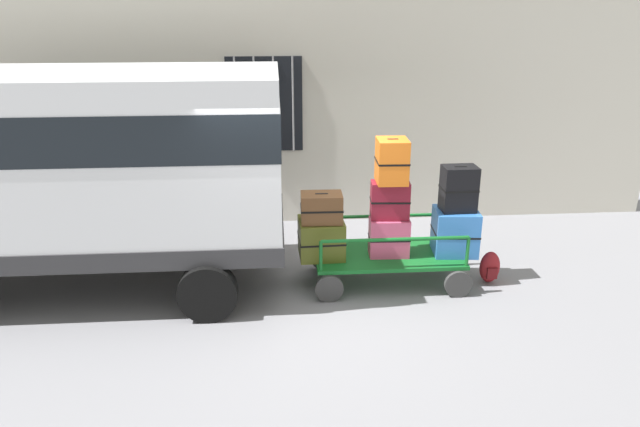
# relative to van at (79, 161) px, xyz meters

# --- Properties ---
(ground_plane) EXTENTS (40.00, 40.00, 0.00)m
(ground_plane) POSITION_rel_van_xyz_m (2.83, -0.29, -1.71)
(ground_plane) COLOR gray
(building_wall) EXTENTS (12.00, 0.38, 5.00)m
(building_wall) POSITION_rel_van_xyz_m (2.83, 2.40, 0.79)
(building_wall) COLOR beige
(building_wall) RESTS_ON ground
(van) EXTENTS (4.98, 2.15, 2.78)m
(van) POSITION_rel_van_xyz_m (0.00, 0.00, 0.00)
(van) COLOR silver
(van) RESTS_ON ground
(luggage_cart) EXTENTS (2.00, 1.02, 0.41)m
(luggage_cart) POSITION_rel_van_xyz_m (3.86, -0.19, -1.38)
(luggage_cart) COLOR #146023
(luggage_cart) RESTS_ON ground
(cart_railing) EXTENTS (1.89, 0.89, 0.41)m
(cart_railing) POSITION_rel_van_xyz_m (3.86, -0.19, -0.98)
(cart_railing) COLOR #146023
(cart_railing) RESTS_ON luggage_cart
(suitcase_left_bottom) EXTENTS (0.60, 0.57, 0.50)m
(suitcase_left_bottom) POSITION_rel_van_xyz_m (2.98, -0.16, -1.06)
(suitcase_left_bottom) COLOR #4C5119
(suitcase_left_bottom) RESTS_ON luggage_cart
(suitcase_left_middle) EXTENTS (0.54, 0.38, 0.38)m
(suitcase_left_middle) POSITION_rel_van_xyz_m (2.98, -0.22, -0.62)
(suitcase_left_middle) COLOR brown
(suitcase_left_middle) RESTS_ON suitcase_left_bottom
(suitcase_midleft_bottom) EXTENTS (0.54, 0.32, 0.51)m
(suitcase_midleft_bottom) POSITION_rel_van_xyz_m (3.86, -0.21, -1.05)
(suitcase_midleft_bottom) COLOR #CC4C72
(suitcase_midleft_bottom) RESTS_ON luggage_cart
(suitcase_midleft_middle) EXTENTS (0.52, 0.32, 0.49)m
(suitcase_midleft_middle) POSITION_rel_van_xyz_m (3.86, -0.17, -0.56)
(suitcase_midleft_middle) COLOR maroon
(suitcase_midleft_middle) RESTS_ON suitcase_midleft_bottom
(suitcase_midleft_top) EXTENTS (0.40, 0.45, 0.56)m
(suitcase_midleft_top) POSITION_rel_van_xyz_m (3.86, -0.19, -0.03)
(suitcase_midleft_top) COLOR orange
(suitcase_midleft_top) RESTS_ON suitcase_midleft_middle
(suitcase_center_bottom) EXTENTS (0.61, 0.56, 0.60)m
(suitcase_center_bottom) POSITION_rel_van_xyz_m (4.75, -0.18, -1.01)
(suitcase_center_bottom) COLOR #3372C6
(suitcase_center_bottom) RESTS_ON luggage_cart
(suitcase_center_middle) EXTENTS (0.45, 0.33, 0.59)m
(suitcase_center_middle) POSITION_rel_van_xyz_m (4.75, -0.19, -0.41)
(suitcase_center_middle) COLOR black
(suitcase_center_middle) RESTS_ON suitcase_center_bottom
(backpack) EXTENTS (0.27, 0.22, 0.44)m
(backpack) POSITION_rel_van_xyz_m (5.22, -0.30, -1.49)
(backpack) COLOR maroon
(backpack) RESTS_ON ground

